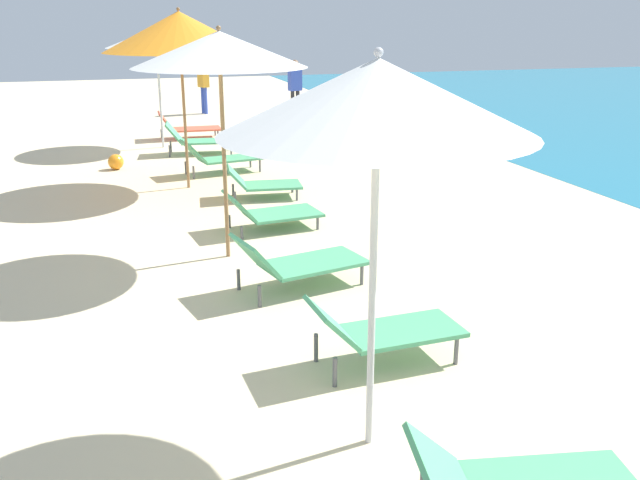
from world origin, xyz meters
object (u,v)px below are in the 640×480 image
Objects in this scene: lounger_fifth_shoreside at (270,212)px; lounger_farthest_shoreside at (187,127)px; lounger_fourth_shoreside at (382,329)px; umbrella_sixth at (179,32)px; umbrella_farthest at (156,38)px; beach_ball at (116,162)px; lounger_farthest_inland at (198,139)px; person_walking_near at (203,81)px; umbrella_fifth at (219,50)px; lounger_sixth_inland at (262,183)px; umbrella_fourth at (377,98)px; lounger_fifth_inland at (297,262)px; person_walking_mid at (295,84)px; lounger_sixth_shoreside at (220,157)px.

lounger_fifth_shoreside is 8.07m from lounger_farthest_shoreside.
lounger_farthest_shoreside is at bearing 88.32° from lounger_fourth_shoreside.
umbrella_sixth reaches higher than umbrella_farthest.
lounger_farthest_shoreside is at bearing 61.26° from beach_ball.
lounger_farthest_inland is 0.96× the size of person_walking_near.
umbrella_fifth reaches higher than lounger_sixth_inland.
umbrella_fifth reaches higher than umbrella_farthest.
umbrella_fourth is at bearing -118.88° from lounger_fourth_shoreside.
lounger_fifth_inland is 10.35m from lounger_farthest_shoreside.
person_walking_mid is (2.85, 8.60, 0.79)m from lounger_sixth_inland.
umbrella_fourth is at bearing -81.28° from beach_ball.
beach_ball is (-1.94, 0.94, -0.17)m from lounger_sixth_shoreside.
person_walking_near is at bearing 69.99° from beach_ball.
lounger_fifth_inland is 0.97× the size of lounger_sixth_shoreside.
lounger_farthest_inland is (-0.15, 2.12, 0.01)m from lounger_sixth_shoreside.
lounger_fourth_shoreside is 1.07× the size of lounger_sixth_inland.
umbrella_farthest is (-0.45, 12.30, -0.00)m from umbrella_fourth.
lounger_fifth_shoreside is 0.82× the size of person_walking_mid.
umbrella_fifth reaches higher than lounger_fifth_inland.
lounger_sixth_inland is at bearing -113.89° from person_walking_near.
lounger_fifth_inland is at bearing -101.84° from lounger_sixth_shoreside.
lounger_fifth_shoreside is 0.87× the size of lounger_sixth_shoreside.
person_walking_mid is at bearing 75.02° from lounger_fourth_shoreside.
umbrella_sixth is at bearing -93.02° from lounger_farthest_inland.
person_walking_near reaches higher than beach_ball.
umbrella_fifth is 8.02m from umbrella_farthest.
person_walking_mid is 7.63m from beach_ball.
person_walking_near reaches higher than lounger_farthest_inland.
beach_ball is (-1.10, -2.20, -2.29)m from umbrella_farthest.
lounger_fifth_inland is at bearing -87.95° from lounger_farthest_shoreside.
lounger_sixth_shoreside is 0.94× the size of person_walking_mid.
lounger_sixth_shoreside is 0.60× the size of umbrella_farthest.
lounger_fourth_shoreside is 9.27m from beach_ball.
person_walking_near is at bearing 93.94° from lounger_sixth_inland.
lounger_fifth_inland is at bearing -102.38° from lounger_fifth_shoreside.
beach_ball is at bearing -131.19° from person_walking_near.
person_walking_near is (1.61, 9.66, -1.66)m from umbrella_sixth.
person_walking_near is at bearing 84.43° from lounger_fourth_shoreside.
lounger_fifth_shoreside is 0.90× the size of lounger_fifth_inland.
lounger_sixth_inland is at bearing 147.95° from person_walking_mid.
lounger_farthest_inland is (-0.52, 4.22, 0.07)m from lounger_sixth_inland.
umbrella_fifth is at bearing 93.88° from umbrella_fourth.
lounger_fifth_shoreside is at bearing -73.85° from umbrella_sixth.
lounger_fourth_shoreside is 12.28m from lounger_farthest_shoreside.
umbrella_farthest reaches higher than lounger_fifth_inland.
umbrella_sixth is at bearing 141.72° from lounger_sixth_inland.
umbrella_fifth is 1.79× the size of lounger_fifth_inland.
lounger_fifth_shoreside is at bearing 87.38° from lounger_fourth_shoreside.
lounger_sixth_shoreside is 2.16m from beach_ball.
lounger_sixth_shoreside is at bearing -25.97° from beach_ball.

